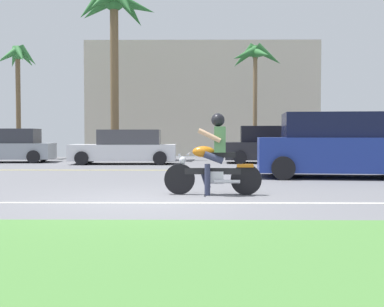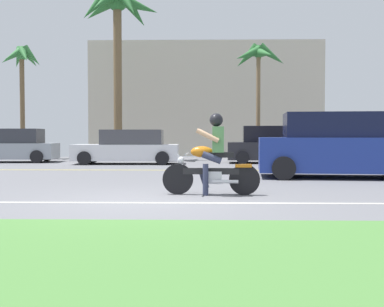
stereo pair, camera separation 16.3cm
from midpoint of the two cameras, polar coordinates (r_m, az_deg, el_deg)
ground at (r=11.71m, az=-3.67°, el=-3.82°), size 56.00×30.00×0.04m
grass_median at (r=4.74m, az=-10.26°, el=-12.16°), size 56.00×3.80×0.06m
lane_line_near at (r=8.57m, az=-5.27°, el=-5.87°), size 50.40×0.12×0.01m
lane_line_far at (r=16.51m, az=-2.42°, el=-1.99°), size 50.40×0.12×0.01m
motorcyclist at (r=9.67m, az=2.11°, el=-0.82°), size 1.97×0.64×1.65m
suv_nearby at (r=14.29m, az=16.93°, el=0.87°), size 4.87×2.59×1.84m
parked_car_0 at (r=22.99m, az=-21.66°, el=0.78°), size 4.52×2.17×1.50m
parked_car_1 at (r=20.31m, az=-8.17°, el=0.67°), size 4.42×1.92×1.44m
parked_car_2 at (r=21.09m, az=9.60°, el=0.91°), size 4.55×2.18×1.60m
palm_tree_0 at (r=26.70m, az=-20.23°, el=9.96°), size 2.27×2.24×5.88m
palm_tree_1 at (r=23.63m, az=7.30°, el=10.92°), size 2.67×2.76×5.66m
palm_tree_2 at (r=24.65m, az=-9.48°, el=16.17°), size 4.15×4.09×8.63m
building_far at (r=29.69m, az=1.02°, el=6.31°), size 13.64×4.00×6.69m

